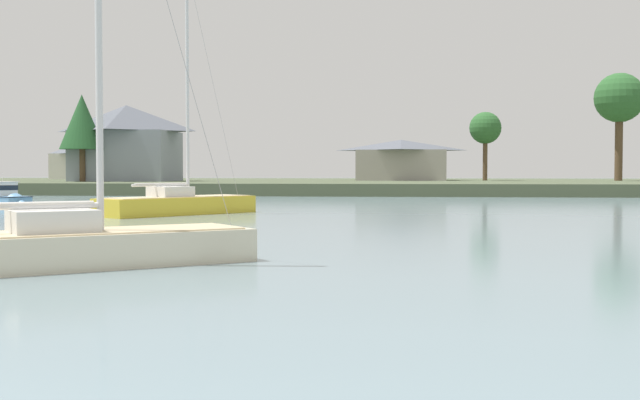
# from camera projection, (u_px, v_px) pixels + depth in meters

# --- Properties ---
(far_shore_bank) EXTENTS (236.82, 53.89, 1.22)m
(far_shore_bank) POSITION_uv_depth(u_px,v_px,m) (354.00, 185.00, 103.11)
(far_shore_bank) COLOR #4C563D
(far_shore_bank) RESTS_ON ground
(sailboat_cream) EXTENTS (9.12, 7.80, 14.04)m
(sailboat_cream) POSITION_uv_depth(u_px,v_px,m) (71.00, 256.00, 20.81)
(sailboat_cream) COLOR beige
(sailboat_cream) RESTS_ON ground
(cruiser_skyblue) EXTENTS (6.19, 5.20, 2.95)m
(cruiser_skyblue) POSITION_uv_depth(u_px,v_px,m) (6.00, 201.00, 56.16)
(cruiser_skyblue) COLOR #669ECC
(cruiser_skyblue) RESTS_ON ground
(sailboat_yellow) EXTENTS (7.97, 9.32, 15.06)m
(sailboat_yellow) POSITION_uv_depth(u_px,v_px,m) (177.00, 209.00, 45.72)
(sailboat_yellow) COLOR gold
(sailboat_yellow) RESTS_ON ground
(shore_tree_inland_b) EXTENTS (6.08, 6.08, 13.28)m
(shore_tree_inland_b) POSITION_uv_depth(u_px,v_px,m) (619.00, 99.00, 98.50)
(shore_tree_inland_b) COLOR brown
(shore_tree_inland_b) RESTS_ON far_shore_bank
(shore_tree_inland_c) EXTENTS (4.05, 4.05, 8.72)m
(shore_tree_inland_c) POSITION_uv_depth(u_px,v_px,m) (485.00, 129.00, 101.69)
(shore_tree_inland_c) COLOR brown
(shore_tree_inland_c) RESTS_ON far_shore_bank
(shore_tree_right_mid) EXTENTS (5.16, 5.16, 10.02)m
(shore_tree_right_mid) POSITION_uv_depth(u_px,v_px,m) (82.00, 122.00, 91.99)
(shore_tree_right_mid) COLOR brown
(shore_tree_right_mid) RESTS_ON far_shore_bank
(cottage_near_water) EXTENTS (12.20, 10.78, 5.28)m
(cottage_near_water) POSITION_uv_depth(u_px,v_px,m) (401.00, 159.00, 104.62)
(cottage_near_water) COLOR #9E998E
(cottage_near_water) RESTS_ON far_shore_bank
(cottage_eastern) EXTENTS (12.26, 9.72, 9.12)m
(cottage_eastern) POSITION_uv_depth(u_px,v_px,m) (126.00, 142.00, 96.27)
(cottage_eastern) COLOR gray
(cottage_eastern) RESTS_ON far_shore_bank
(cottage_behind_trees) EXTENTS (7.61, 7.94, 5.47)m
(cottage_behind_trees) POSITION_uv_depth(u_px,v_px,m) (82.00, 160.00, 120.34)
(cottage_behind_trees) COLOR silver
(cottage_behind_trees) RESTS_ON far_shore_bank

